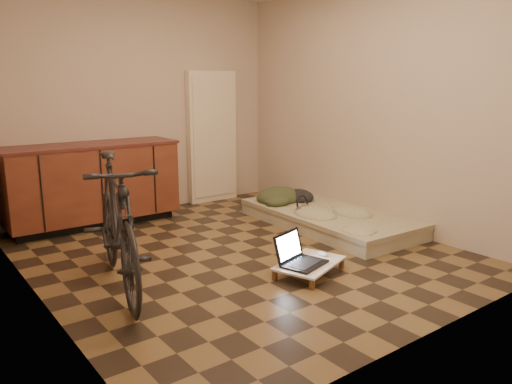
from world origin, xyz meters
TOP-DOWN VIEW (x-y plane):
  - room_shell at (0.00, 0.00)m, footprint 3.50×4.00m
  - cabinets at (-0.75, 1.70)m, footprint 1.84×0.62m
  - appliance_panel at (0.95, 1.94)m, footprint 0.70×0.10m
  - bicycle at (-1.20, -0.15)m, footprint 0.91×1.82m
  - futon at (1.30, 0.12)m, footprint 1.05×2.07m
  - clothing_pile at (1.22, 0.78)m, footprint 0.62×0.52m
  - headphones at (1.06, 0.27)m, footprint 0.30×0.28m
  - lap_desk at (0.16, -0.80)m, footprint 0.71×0.58m
  - laptop at (0.07, -0.77)m, footprint 0.44×0.41m
  - mouse at (0.36, -0.75)m, footprint 0.08×0.12m

SIDE VIEW (x-z plane):
  - futon at x=1.30m, z-range 0.00..0.18m
  - lap_desk at x=0.16m, z-range 0.04..0.14m
  - mouse at x=0.36m, z-range 0.10..0.14m
  - laptop at x=0.07m, z-range 0.03..0.28m
  - headphones at x=1.06m, z-range 0.17..0.34m
  - clothing_pile at x=1.22m, z-range 0.17..0.41m
  - cabinets at x=-0.75m, z-range 0.01..0.92m
  - bicycle at x=-1.20m, z-range 0.00..1.13m
  - appliance_panel at x=0.95m, z-range 0.00..1.70m
  - room_shell at x=0.00m, z-range 0.00..2.60m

